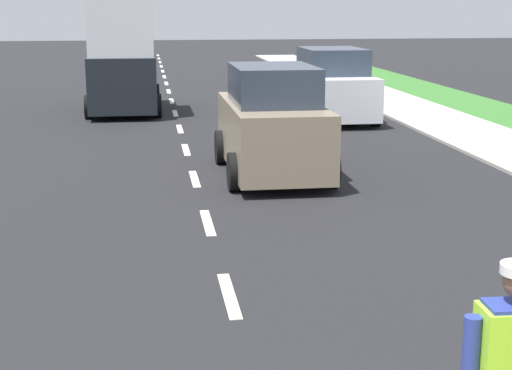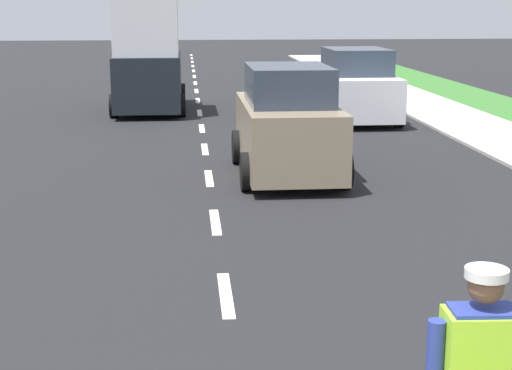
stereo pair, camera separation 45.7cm
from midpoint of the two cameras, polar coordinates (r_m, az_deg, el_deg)
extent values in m
plane|color=black|center=(23.72, -3.61, 5.38)|extent=(96.00, 96.00, 0.00)
cube|color=silver|center=(8.82, -0.73, -8.05)|extent=(0.14, 1.40, 0.01)
cube|color=silver|center=(11.66, -1.88, -2.73)|extent=(0.14, 1.40, 0.01)
cube|color=silver|center=(14.57, -2.56, 0.48)|extent=(0.14, 1.40, 0.01)
cube|color=silver|center=(17.50, -3.02, 2.63)|extent=(0.14, 1.40, 0.01)
cube|color=silver|center=(20.46, -3.35, 4.15)|extent=(0.14, 1.40, 0.01)
cube|color=silver|center=(23.43, -3.59, 5.29)|extent=(0.14, 1.40, 0.01)
cube|color=silver|center=(26.40, -3.78, 6.18)|extent=(0.14, 1.40, 0.01)
cube|color=silver|center=(29.38, -3.94, 6.88)|extent=(0.14, 1.40, 0.01)
cube|color=silver|center=(32.36, -4.06, 7.46)|extent=(0.14, 1.40, 0.01)
cube|color=silver|center=(35.35, -4.17, 7.93)|extent=(0.14, 1.40, 0.01)
cube|color=silver|center=(38.34, -4.25, 8.34)|extent=(0.14, 1.40, 0.01)
cube|color=silver|center=(41.33, -4.33, 8.68)|extent=(0.14, 1.40, 0.01)
cube|color=silver|center=(44.32, -4.39, 8.98)|extent=(0.14, 1.40, 0.01)
cube|color=silver|center=(47.31, -4.45, 9.24)|extent=(0.14, 1.40, 0.01)
cube|color=silver|center=(50.30, -4.50, 9.47)|extent=(0.14, 1.40, 0.01)
cube|color=navy|center=(5.08, 18.70, -11.71)|extent=(0.41, 0.26, 0.60)
cube|color=#A5EA33|center=(5.07, 18.72, -11.50)|extent=(0.47, 0.30, 0.51)
cylinder|color=navy|center=(5.01, 15.59, -12.47)|extent=(0.11, 0.11, 0.55)
sphere|color=brown|center=(4.91, 19.08, -7.03)|extent=(0.22, 0.22, 0.22)
cylinder|color=silver|center=(4.89, 19.15, -6.15)|extent=(0.26, 0.26, 0.06)
cube|color=black|center=(23.99, -7.28, 7.70)|extent=(1.90, 4.60, 1.56)
cube|color=#2D3847|center=(24.72, -7.29, 10.48)|extent=(1.67, 1.61, 0.70)
cube|color=silver|center=(23.09, -7.47, 11.66)|extent=(1.81, 2.53, 1.80)
cylinder|color=black|center=(22.63, -4.89, 5.85)|extent=(0.22, 0.68, 0.68)
cylinder|color=black|center=(22.70, -9.81, 5.73)|extent=(0.22, 0.68, 0.68)
cylinder|color=black|center=(25.46, -4.93, 6.66)|extent=(0.22, 0.68, 0.68)
cylinder|color=black|center=(25.52, -9.32, 6.55)|extent=(0.22, 0.68, 0.68)
cube|color=gray|center=(14.75, 3.19, 3.71)|extent=(1.67, 3.91, 1.20)
cube|color=#2D3847|center=(14.53, 3.29, 7.35)|extent=(1.47, 2.15, 0.70)
cylinder|color=black|center=(15.92, -0.52, 2.81)|extent=(0.22, 0.68, 0.68)
cylinder|color=black|center=(16.14, 5.56, 2.90)|extent=(0.22, 0.68, 0.68)
cylinder|color=black|center=(13.54, 0.31, 0.98)|extent=(0.22, 0.68, 0.68)
cylinder|color=black|center=(13.81, 7.41, 1.11)|extent=(0.22, 0.68, 0.68)
cube|color=silver|center=(21.92, 7.84, 6.60)|extent=(1.82, 3.99, 1.13)
cube|color=#2D3847|center=(21.74, 7.97, 8.96)|extent=(1.60, 2.19, 0.70)
cylinder|color=black|center=(22.99, 4.85, 5.96)|extent=(0.22, 0.68, 0.68)
cylinder|color=black|center=(23.38, 9.37, 5.96)|extent=(0.22, 0.68, 0.68)
cylinder|color=black|center=(20.58, 6.04, 5.10)|extent=(0.22, 0.68, 0.68)
cylinder|color=black|center=(21.02, 11.04, 5.10)|extent=(0.22, 0.68, 0.68)
camera|label=1|loc=(0.23, -88.58, 0.33)|focal=54.61mm
camera|label=2|loc=(0.23, 91.42, -0.33)|focal=54.61mm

